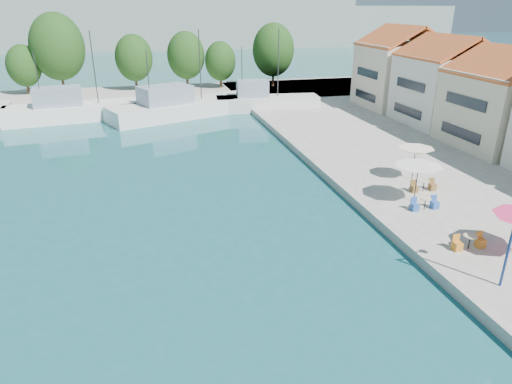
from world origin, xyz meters
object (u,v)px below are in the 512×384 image
object	(u,v)px
trawler_04	(265,102)
umbrella_cream	(416,151)
trawler_02	(80,110)
umbrella_white	(418,169)
trawler_03	(184,107)

from	to	relation	value
trawler_04	umbrella_cream	world-z (taller)	trawler_04
trawler_02	trawler_04	world-z (taller)	same
umbrella_white	umbrella_cream	bearing A→B (deg)	59.91
trawler_02	trawler_04	bearing A→B (deg)	-9.34
trawler_04	umbrella_white	distance (m)	31.50
trawler_04	umbrella_cream	size ratio (longest dim) A/B	5.11
trawler_02	umbrella_cream	distance (m)	38.43
trawler_03	trawler_04	world-z (taller)	same
trawler_02	umbrella_white	world-z (taller)	trawler_02
trawler_02	trawler_04	distance (m)	22.12
umbrella_cream	trawler_02	bearing A→B (deg)	132.13
trawler_02	trawler_03	bearing A→B (deg)	-13.43
umbrella_white	trawler_04	bearing A→B (deg)	92.78
trawler_02	trawler_03	world-z (taller)	same
trawler_02	umbrella_white	bearing A→B (deg)	-61.15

